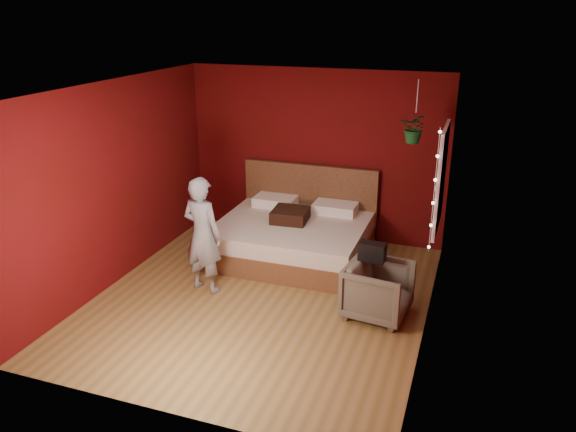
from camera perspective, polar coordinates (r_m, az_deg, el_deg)
The scene contains 10 objects.
floor at distance 7.13m, azimuth -2.63°, elevation -8.32°, with size 4.50×4.50×0.00m, color olive.
room_walls at distance 6.48m, azimuth -2.87°, elevation 4.78°, with size 4.04×4.54×2.62m.
window at distance 6.96m, azimuth 15.25°, elevation 3.66°, with size 0.05×0.97×1.27m.
fairy_lights at distance 6.47m, azimuth 14.63°, elevation 2.42°, with size 0.04×0.04×1.45m.
bed at distance 8.19m, azimuth 0.63°, elevation -1.93°, with size 2.12×1.80×1.17m.
person at distance 7.09m, azimuth -8.66°, elevation -1.93°, with size 0.55×0.36×1.51m, color gray.
armchair at distance 6.68m, azimuth 9.13°, elevation -7.47°, with size 0.71×0.73×0.66m, color #565544.
handbag at distance 6.58m, azimuth 8.56°, elevation -3.61°, with size 0.31×0.15×0.22m, color black.
throw_pillow at distance 8.06m, azimuth 0.23°, elevation 0.09°, with size 0.49×0.49×0.18m, color #321710.
hanging_plant at distance 7.31m, azimuth 12.76°, elevation 8.72°, with size 0.40×0.36×0.79m.
Camera 1 is at (2.35, -5.78, 3.45)m, focal length 35.00 mm.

